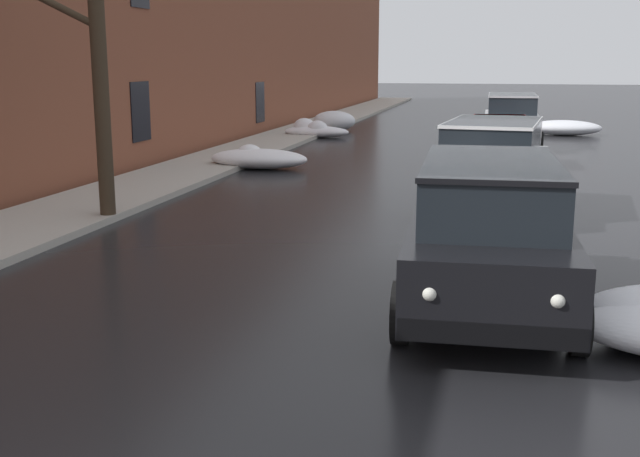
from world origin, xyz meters
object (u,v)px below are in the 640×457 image
at_px(bare_tree_second_along_sidewalk, 92,7).
at_px(suv_black_approaching_near_lane, 488,229).
at_px(sedan_red_parked_kerbside_mid, 499,141).
at_px(suv_silver_parked_far_down_block, 511,118).
at_px(suv_white_parked_kerbside_close, 492,163).

xyz_separation_m(bare_tree_second_along_sidewalk, suv_black_approaching_near_lane, (7.14, -3.75, -2.91)).
height_order(suv_black_approaching_near_lane, sedan_red_parked_kerbside_mid, suv_black_approaching_near_lane).
distance_m(suv_black_approaching_near_lane, suv_silver_parked_far_down_block, 18.72).
relative_size(suv_white_parked_kerbside_close, suv_silver_parked_far_down_block, 0.93).
xyz_separation_m(bare_tree_second_along_sidewalk, suv_silver_parked_far_down_block, (7.48, 14.96, -2.91)).
xyz_separation_m(sedan_red_parked_kerbside_mid, suv_silver_parked_far_down_block, (0.33, 5.64, 0.24)).
distance_m(suv_black_approaching_near_lane, suv_white_parked_kerbside_close, 6.31).
distance_m(suv_white_parked_kerbside_close, sedan_red_parked_kerbside_mid, 6.77).
xyz_separation_m(suv_white_parked_kerbside_close, sedan_red_parked_kerbside_mid, (0.09, 6.76, -0.24)).
distance_m(sedan_red_parked_kerbside_mid, suv_silver_parked_far_down_block, 5.65).
bearing_deg(suv_silver_parked_far_down_block, bare_tree_second_along_sidewalk, -116.56).
bearing_deg(sedan_red_parked_kerbside_mid, bare_tree_second_along_sidewalk, -127.48).
bearing_deg(sedan_red_parked_kerbside_mid, suv_silver_parked_far_down_block, 86.67).
height_order(suv_white_parked_kerbside_close, sedan_red_parked_kerbside_mid, suv_white_parked_kerbside_close).
height_order(bare_tree_second_along_sidewalk, suv_white_parked_kerbside_close, bare_tree_second_along_sidewalk).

